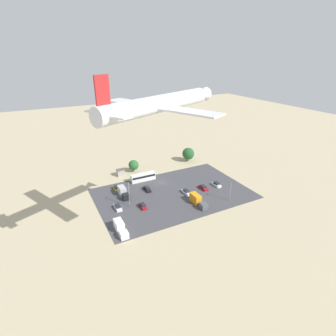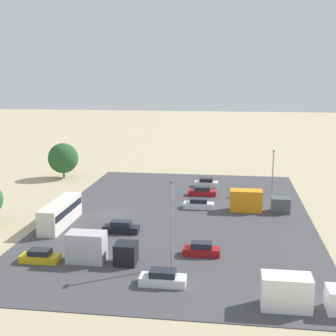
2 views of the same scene
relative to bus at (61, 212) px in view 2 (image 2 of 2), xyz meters
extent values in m
plane|color=tan|center=(-6.30, 5.52, -1.88)|extent=(400.00, 400.00, 0.00)
cube|color=#424247|center=(-6.30, 16.07, -1.84)|extent=(59.32, 37.94, 0.08)
cube|color=silver|center=(0.00, 0.00, -0.13)|extent=(10.92, 2.52, 3.35)
cube|color=black|center=(0.00, 0.00, 0.47)|extent=(10.48, 2.56, 0.94)
cube|color=silver|center=(16.75, 16.90, -1.35)|extent=(1.93, 4.65, 0.90)
cube|color=#1E232D|center=(16.75, 16.90, -0.57)|extent=(1.62, 2.61, 0.66)
cube|color=silver|center=(-25.43, 18.81, -1.33)|extent=(1.93, 4.35, 0.94)
cube|color=#1E232D|center=(-25.43, 18.81, -0.52)|extent=(1.62, 2.43, 0.69)
cube|color=black|center=(2.02, 9.08, -1.35)|extent=(1.71, 4.76, 0.92)
cube|color=#1E232D|center=(2.02, 9.08, -0.55)|extent=(1.44, 2.67, 0.67)
cube|color=maroon|center=(8.46, 20.21, -1.35)|extent=(1.75, 4.28, 0.91)
cube|color=#1E232D|center=(8.46, 20.21, -0.56)|extent=(1.47, 2.40, 0.67)
cube|color=silver|center=(-10.84, 18.47, -1.35)|extent=(1.82, 4.74, 0.91)
cube|color=#1E232D|center=(-10.84, 18.47, -0.56)|extent=(1.53, 2.66, 0.67)
cube|color=gold|center=(12.89, 2.40, -1.38)|extent=(1.80, 4.35, 0.84)
cube|color=#1E232D|center=(12.89, 2.40, -0.66)|extent=(1.51, 2.44, 0.62)
cube|color=maroon|center=(-18.93, 18.51, -1.36)|extent=(1.93, 4.71, 0.89)
cube|color=#1E232D|center=(-18.93, 18.51, -0.59)|extent=(1.62, 2.64, 0.65)
cube|color=white|center=(19.92, 28.57, -0.25)|extent=(2.51, 4.47, 3.11)
cube|color=#4C5156|center=(-10.46, 30.94, -0.66)|extent=(2.41, 2.74, 2.29)
cube|color=orange|center=(-10.46, 25.75, -0.17)|extent=(2.41, 4.88, 3.27)
cube|color=black|center=(12.06, 12.07, -0.61)|extent=(2.45, 2.39, 2.38)
cube|color=#B2B2B7|center=(12.06, 7.55, -0.10)|extent=(2.45, 4.25, 3.41)
cylinder|color=brown|center=(-29.22, -10.35, -0.98)|extent=(0.36, 0.36, 1.82)
sphere|color=#235128|center=(-29.22, -10.35, 2.21)|extent=(6.08, 6.08, 6.08)
cylinder|color=gray|center=(-22.59, 30.65, 1.87)|extent=(0.20, 0.20, 7.35)
cube|color=#4C4C51|center=(-22.59, 30.65, 5.72)|extent=(0.90, 0.28, 0.20)
cylinder|color=gray|center=(12.36, 17.23, 2.91)|extent=(0.20, 0.20, 9.43)
cube|color=#4C4C51|center=(12.36, 17.23, 7.81)|extent=(0.90, 0.28, 0.20)
camera|label=1|loc=(37.47, 96.16, 49.48)|focal=28.00mm
camera|label=2|loc=(59.84, 23.40, 18.91)|focal=50.00mm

